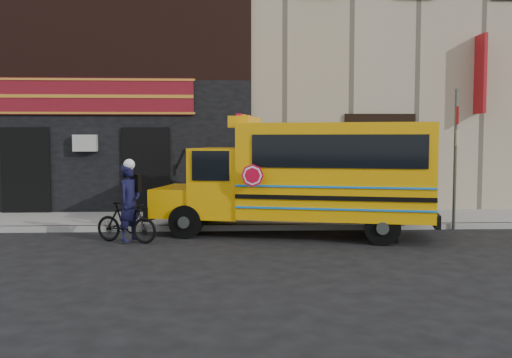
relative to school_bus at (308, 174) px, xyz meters
The scene contains 8 objects.
ground 2.63m from the school_bus, 125.58° to the right, with size 120.00×120.00×0.00m, color black.
curb 2.08m from the school_bus, 145.92° to the left, with size 40.00×0.20×0.15m, color gray.
sidewalk 3.02m from the school_bus, 118.09° to the left, with size 40.00×3.00×0.15m, color gray.
building 9.94m from the school_bus, 98.48° to the left, with size 20.00×10.70×12.00m.
school_bus is the anchor object (origin of this frame).
sign_pole 4.00m from the school_bus, ahead, with size 0.08×0.32×3.66m.
bicycle 4.49m from the school_bus, behind, with size 0.44×1.55×0.93m, color black.
cyclist 4.32m from the school_bus, 169.28° to the right, with size 0.64×0.42×1.76m, color black.
Camera 1 is at (-0.68, -12.08, 2.38)m, focal length 40.00 mm.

